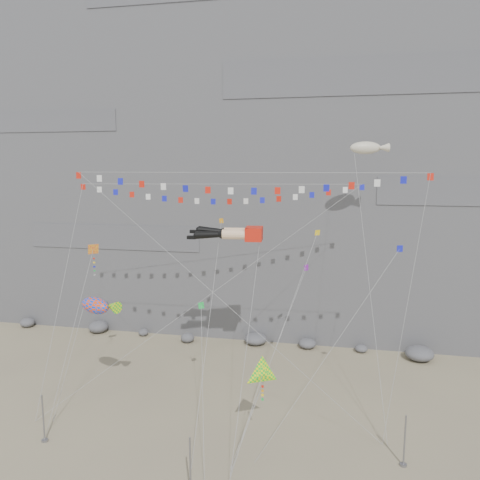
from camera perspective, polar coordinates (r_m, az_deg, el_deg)
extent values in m
plane|color=gray|center=(41.08, -2.29, -21.13)|extent=(120.00, 120.00, 0.00)
cube|color=slate|center=(67.19, 4.20, 12.70)|extent=(80.00, 28.00, 50.00)
cylinder|color=slate|center=(40.39, -22.85, -19.42)|extent=(0.12, 0.12, 3.72)
cylinder|color=slate|center=(32.45, -6.08, -25.94)|extent=(0.12, 0.12, 4.11)
cylinder|color=slate|center=(36.86, 19.43, -22.09)|extent=(0.12, 0.12, 3.77)
cube|color=red|center=(42.05, 1.72, 0.77)|extent=(1.65, 2.16, 1.21)
cylinder|color=beige|center=(41.65, -0.77, 0.69)|extent=(2.11, 1.06, 0.89)
sphere|color=black|center=(41.79, -2.16, 0.71)|extent=(0.82, 0.82, 0.82)
cone|color=black|center=(42.00, -3.79, 0.65)|extent=(2.50, 0.94, 0.83)
cube|color=black|center=(42.37, -5.95, 0.31)|extent=(0.82, 0.42, 0.30)
cylinder|color=beige|center=(42.83, -0.56, 0.92)|extent=(2.11, 1.06, 0.89)
sphere|color=black|center=(42.97, -1.91, 0.94)|extent=(0.82, 0.82, 0.82)
cone|color=black|center=(43.15, -3.50, 1.12)|extent=(2.51, 0.94, 0.89)
cube|color=black|center=(43.48, -5.61, 1.04)|extent=(0.82, 0.42, 0.30)
cylinder|color=gray|center=(36.68, 0.41, -12.24)|extent=(0.03, 0.03, 20.87)
cylinder|color=gray|center=(42.68, -12.60, -6.34)|extent=(0.03, 0.03, 25.91)
cube|color=slate|center=(44.16, -23.68, -19.56)|extent=(0.16, 0.16, 0.10)
cylinder|color=gray|center=(36.82, 8.54, -7.72)|extent=(0.03, 0.03, 23.30)
cube|color=slate|center=(39.58, 16.97, -22.72)|extent=(0.16, 0.16, 0.10)
cylinder|color=gray|center=(42.28, -19.85, -10.85)|extent=(0.03, 0.03, 15.56)
cube|color=slate|center=(41.92, -22.56, -21.12)|extent=(0.16, 0.16, 0.10)
cylinder|color=gray|center=(42.35, -19.53, -13.90)|extent=(0.03, 0.03, 9.85)
cube|color=slate|center=(43.49, -21.85, -19.91)|extent=(0.16, 0.16, 0.10)
cylinder|color=gray|center=(34.88, 0.86, -21.52)|extent=(0.03, 0.03, 7.18)
cube|color=slate|center=(34.91, -1.24, -27.09)|extent=(0.16, 0.16, 0.10)
cylinder|color=gray|center=(41.51, 16.15, -4.47)|extent=(0.03, 0.03, 26.16)
cube|color=slate|center=(39.54, 17.55, -22.79)|extent=(0.16, 0.16, 0.10)
cylinder|color=gray|center=(38.36, -3.86, -10.52)|extent=(0.03, 0.03, 21.33)
cube|color=slate|center=(35.54, -6.03, -26.41)|extent=(0.16, 0.16, 0.10)
cylinder|color=gray|center=(38.02, 4.05, -13.86)|extent=(0.03, 0.03, 17.68)
cube|color=slate|center=(35.68, -1.25, -26.19)|extent=(0.16, 0.16, 0.10)
cylinder|color=gray|center=(37.00, -4.59, -17.01)|extent=(0.03, 0.03, 14.35)
cylinder|color=gray|center=(37.33, 4.85, -11.73)|extent=(0.03, 0.03, 20.56)
cube|color=slate|center=(35.30, -1.22, -26.63)|extent=(0.16, 0.16, 0.10)
cylinder|color=gray|center=(35.65, 10.91, -13.21)|extent=(0.03, 0.03, 18.85)
cube|color=slate|center=(36.29, 1.76, -25.52)|extent=(0.16, 0.16, 0.10)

